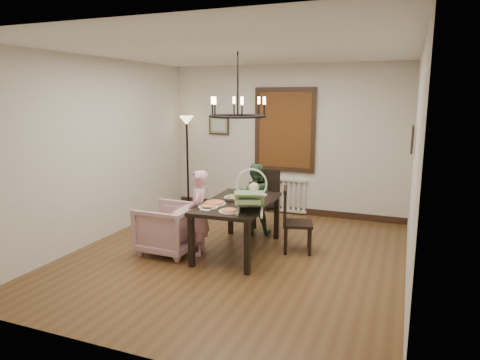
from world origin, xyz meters
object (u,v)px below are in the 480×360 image
Objects in this scene: dining_table at (238,208)px; baby_bouncer at (250,197)px; chair_far at (265,202)px; floor_lamp at (188,163)px; seated_man at (255,205)px; drinking_glass at (249,198)px; elderly_woman at (199,220)px; armchair at (168,228)px; chair_right at (298,220)px.

baby_bouncer is (0.34, -0.44, 0.28)m from dining_table.
floor_lamp is (-1.95, 0.96, 0.38)m from chair_far.
floor_lamp is at bearing -44.23° from seated_man.
dining_table is at bearing -46.50° from floor_lamp.
seated_man is at bearing 104.27° from drinking_glass.
dining_table is at bearing 110.25° from baby_bouncer.
elderly_woman is at bearing -151.61° from dining_table.
drinking_glass is (1.09, 0.40, 0.45)m from armchair.
drinking_glass is at bearing 111.15° from armchair.
seated_man is at bearing -154.81° from chair_far.
chair_far is at bearing 145.23° from armchair.
dining_table is 1.56× the size of chair_far.
armchair is at bearing -94.26° from elderly_woman.
chair_right is at bearing 41.03° from baby_bouncer.
armchair is at bearing -159.99° from drinking_glass.
floor_lamp reaches higher than baby_bouncer.
armchair is 5.93× the size of drinking_glass.
floor_lamp is (-2.21, 2.40, -0.04)m from baby_bouncer.
seated_man is 7.28× the size of drinking_glass.
chair_far is at bearing -26.33° from floor_lamp.
elderly_woman is 1.69× the size of baby_bouncer.
dining_table is at bearing -175.59° from drinking_glass.
chair_right is 7.19× the size of drinking_glass.
chair_right is 1.87m from armchair.
armchair is 1.24m from drinking_glass.
drinking_glass is at bearing 101.90° from chair_right.
chair_far is at bearing 94.76° from drinking_glass.
baby_bouncer is at bearing -92.92° from chair_far.
dining_table is 12.28× the size of drinking_glass.
chair_far reaches higher than chair_right.
baby_bouncer is (0.26, -1.44, 0.42)m from chair_far.
chair_far is at bearing 82.29° from baby_bouncer.
chair_far is 2.21m from floor_lamp.
chair_right is at bearing 113.55° from armchair.
baby_bouncer is 0.50m from drinking_glass.
floor_lamp is (-1.87, 1.97, 0.24)m from dining_table.
elderly_woman is 1.25m from seated_man.
dining_table is 1.71× the size of chair_right.
seated_man is 1.46m from baby_bouncer.
baby_bouncer reaches higher than chair_far.
dining_table is at bearing 97.83° from chair_right.
dining_table is at bearing 113.69° from armchair.
dining_table reaches higher than armchair.
chair_right is 1.60× the size of baby_bouncer.
chair_far is at bearing 83.13° from dining_table.
baby_bouncer is 0.33× the size of floor_lamp.
baby_bouncer is (0.83, -0.15, 0.44)m from elderly_woman.
baby_bouncer is at bearing 134.65° from chair_right.
chair_right is at bearing 20.05° from dining_table.
dining_table is 0.91m from seated_man.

